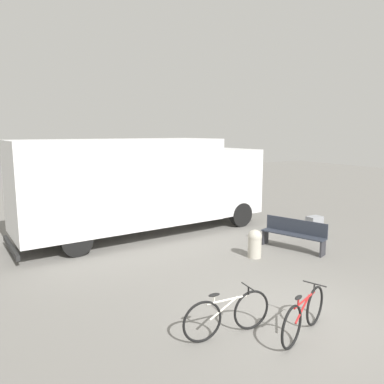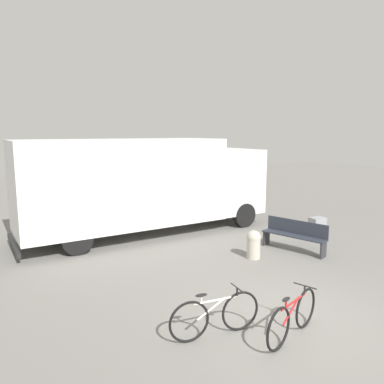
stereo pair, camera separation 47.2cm
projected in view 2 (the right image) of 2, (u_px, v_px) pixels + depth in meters
The scene contains 7 objects.
ground_plane at pixel (292, 320), 7.18m from camera, with size 60.00×60.00×0.00m, color slate.
delivery_truck at pixel (145, 182), 13.09m from camera, with size 9.07×3.23×3.34m.
park_bench at pixel (295, 234), 11.33m from camera, with size 1.06×2.01×0.93m.
bicycle_near at pixel (215, 315), 6.56m from camera, with size 1.75×0.44×0.84m.
bicycle_middle at pixel (293, 317), 6.49m from camera, with size 1.64×0.71×0.84m.
bollard_near_bench at pixel (254, 243), 10.64m from camera, with size 0.40×0.40×0.82m.
utility_box at pixel (317, 228), 12.55m from camera, with size 0.51×0.35×0.75m.
Camera 2 is at (-4.73, -5.13, 3.56)m, focal length 35.00 mm.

